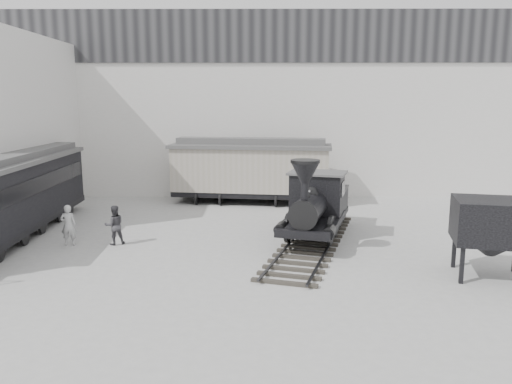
{
  "coord_description": "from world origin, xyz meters",
  "views": [
    {
      "loc": [
        -0.25,
        -16.26,
        5.77
      ],
      "look_at": [
        -0.36,
        4.46,
        2.0
      ],
      "focal_mm": 35.0,
      "sensor_mm": 36.0,
      "label": 1
    }
  ],
  "objects_px": {
    "passenger_coach": "(12,194)",
    "coal_hopper": "(492,227)",
    "visitor_a": "(68,225)",
    "visitor_b": "(114,225)",
    "locomotive": "(315,209)",
    "boxcar": "(251,169)"
  },
  "relations": [
    {
      "from": "boxcar",
      "to": "passenger_coach",
      "type": "height_order",
      "value": "boxcar"
    },
    {
      "from": "visitor_a",
      "to": "locomotive",
      "type": "bearing_deg",
      "value": 178.09
    },
    {
      "from": "passenger_coach",
      "to": "coal_hopper",
      "type": "distance_m",
      "value": 18.89
    },
    {
      "from": "passenger_coach",
      "to": "visitor_b",
      "type": "height_order",
      "value": "passenger_coach"
    },
    {
      "from": "locomotive",
      "to": "coal_hopper",
      "type": "distance_m",
      "value": 7.01
    },
    {
      "from": "boxcar",
      "to": "coal_hopper",
      "type": "bearing_deg",
      "value": -49.45
    },
    {
      "from": "visitor_b",
      "to": "coal_hopper",
      "type": "distance_m",
      "value": 14.08
    },
    {
      "from": "boxcar",
      "to": "passenger_coach",
      "type": "bearing_deg",
      "value": -136.28
    },
    {
      "from": "boxcar",
      "to": "visitor_b",
      "type": "bearing_deg",
      "value": -114.73
    },
    {
      "from": "visitor_a",
      "to": "visitor_b",
      "type": "relative_size",
      "value": 1.04
    },
    {
      "from": "passenger_coach",
      "to": "visitor_a",
      "type": "xyz_separation_m",
      "value": [
        2.86,
        -1.33,
        -1.02
      ]
    },
    {
      "from": "locomotive",
      "to": "visitor_a",
      "type": "relative_size",
      "value": 6.12
    },
    {
      "from": "visitor_a",
      "to": "visitor_b",
      "type": "xyz_separation_m",
      "value": [
        1.83,
        0.13,
        -0.03
      ]
    },
    {
      "from": "passenger_coach",
      "to": "coal_hopper",
      "type": "bearing_deg",
      "value": -17.48
    },
    {
      "from": "boxcar",
      "to": "coal_hopper",
      "type": "height_order",
      "value": "boxcar"
    },
    {
      "from": "boxcar",
      "to": "visitor_a",
      "type": "xyz_separation_m",
      "value": [
        -7.25,
        -8.75,
        -1.12
      ]
    },
    {
      "from": "locomotive",
      "to": "visitor_a",
      "type": "bearing_deg",
      "value": -158.3
    },
    {
      "from": "boxcar",
      "to": "locomotive",
      "type": "bearing_deg",
      "value": -62.61
    },
    {
      "from": "visitor_a",
      "to": "visitor_b",
      "type": "distance_m",
      "value": 1.83
    },
    {
      "from": "passenger_coach",
      "to": "visitor_a",
      "type": "relative_size",
      "value": 7.54
    },
    {
      "from": "locomotive",
      "to": "visitor_a",
      "type": "height_order",
      "value": "locomotive"
    },
    {
      "from": "passenger_coach",
      "to": "visitor_a",
      "type": "height_order",
      "value": "passenger_coach"
    }
  ]
}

